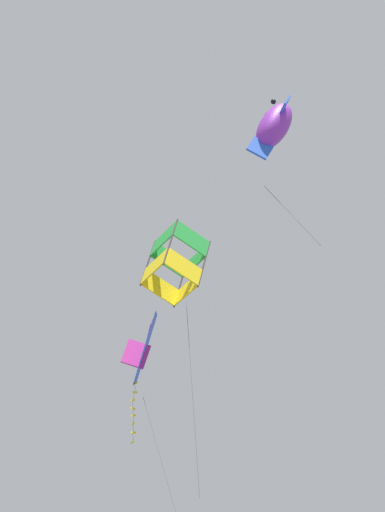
# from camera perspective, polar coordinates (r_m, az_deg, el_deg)

# --- Properties ---
(kite_box_near_left) EXTENTS (1.75, 2.07, 9.03)m
(kite_box_near_left) POSITION_cam_1_polar(r_m,az_deg,el_deg) (25.06, -1.19, -0.53)
(kite_box_near_left) COLOR green
(kite_fish_near_right) EXTENTS (2.01, 1.65, 5.60)m
(kite_fish_near_right) POSITION_cam_1_polar(r_m,az_deg,el_deg) (22.33, 5.82, 9.17)
(kite_fish_near_right) COLOR purple
(kite_delta_highest) EXTENTS (3.55, 1.89, 7.18)m
(kite_delta_highest) POSITION_cam_1_polar(r_m,az_deg,el_deg) (28.83, -3.55, -6.67)
(kite_delta_highest) COLOR blue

